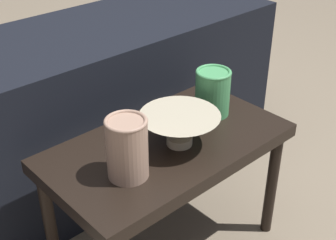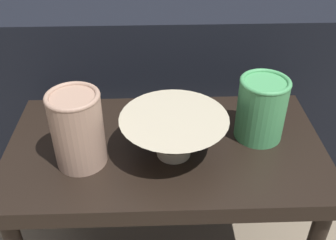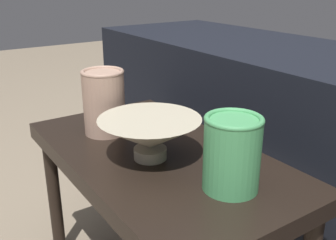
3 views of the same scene
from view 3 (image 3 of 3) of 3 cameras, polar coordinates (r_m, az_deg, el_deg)
table at (r=0.93m, az=-1.36°, el=-7.61°), size 0.70×0.39×0.42m
couch_backdrop at (r=1.27m, az=18.12°, el=-4.10°), size 1.65×0.50×0.60m
bowl at (r=0.85m, az=-2.65°, el=-2.07°), size 0.22×0.22×0.09m
vase_textured_left at (r=1.00m, az=-9.28°, el=2.73°), size 0.11×0.11×0.16m
vase_colorful_right at (r=0.74m, az=9.28°, el=-4.62°), size 0.11×0.11×0.15m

